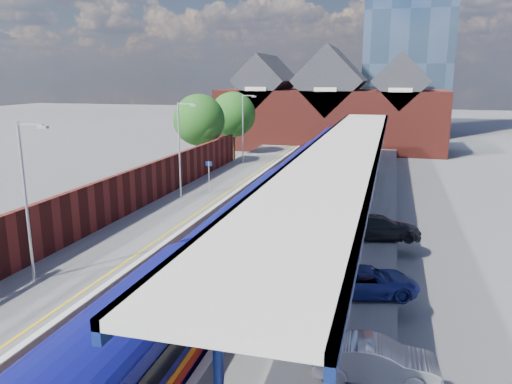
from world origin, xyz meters
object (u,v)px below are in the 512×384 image
platform_sign (209,171)px  parked_car_blue (367,281)px  lamp_post_c (181,144)px  train (287,188)px  parked_car_dark (380,227)px  lamp_post_b (28,193)px  lamp_post_d (244,124)px  parked_car_silver (376,360)px

platform_sign → parked_car_blue: bearing=-50.8°
lamp_post_c → parked_car_blue: (14.11, -13.61, -3.40)m
train → parked_car_dark: bearing=-43.7°
lamp_post_c → lamp_post_b: bearing=-90.0°
lamp_post_d → parked_car_blue: lamp_post_d is taller
parked_car_silver → parked_car_dark: 13.58m
train → lamp_post_c: lamp_post_c is taller
parked_car_silver → parked_car_dark: (-0.30, 13.57, 0.05)m
lamp_post_c → parked_car_silver: size_ratio=1.89×
parked_car_silver → lamp_post_d: bearing=17.8°
lamp_post_d → parked_car_dark: lamp_post_d is taller
lamp_post_d → parked_car_silver: bearing=-67.6°
parked_car_silver → parked_car_blue: (-0.58, 5.95, -0.02)m
train → lamp_post_c: size_ratio=9.42×
platform_sign → parked_car_silver: platform_sign is taller
parked_car_blue → parked_car_silver: bearing=169.7°
lamp_post_b → parked_car_dark: lamp_post_b is taller
parked_car_silver → parked_car_dark: bearing=-3.4°
lamp_post_d → platform_sign: 14.25m
train → lamp_post_d: (-7.86, 15.73, 2.87)m
lamp_post_b → parked_car_silver: bearing=-13.6°
lamp_post_d → parked_car_silver: lamp_post_d is taller
platform_sign → parked_car_silver: (13.33, -21.56, -1.08)m
train → lamp_post_b: lamp_post_b is taller
train → platform_sign: 6.74m
lamp_post_c → parked_car_dark: size_ratio=1.55×
parked_car_silver → lamp_post_c: bearing=32.2°
lamp_post_d → parked_car_dark: bearing=-56.8°
lamp_post_b → parked_car_dark: 17.85m
train → parked_car_dark: 9.05m
lamp_post_b → parked_car_blue: 14.71m
train → parked_car_blue: (6.25, -13.88, -0.53)m
parked_car_dark → parked_car_blue: size_ratio=1.06×
parked_car_dark → platform_sign: bearing=44.9°
lamp_post_d → train: bearing=-63.5°
lamp_post_c → parked_car_dark: 15.94m
train → parked_car_silver: 20.98m
parked_car_dark → parked_car_blue: parked_car_dark is taller
lamp_post_b → parked_car_blue: size_ratio=1.64×
lamp_post_c → lamp_post_d: same height
train → platform_sign: bearing=165.0°
lamp_post_b → lamp_post_d: 32.00m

